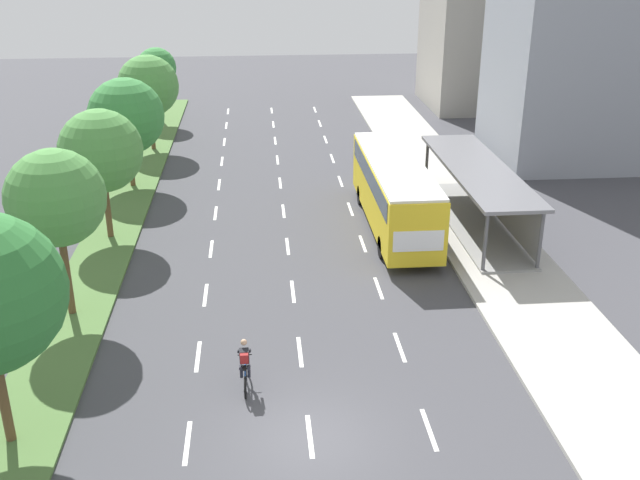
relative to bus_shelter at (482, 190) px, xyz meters
name	(u,v)px	position (x,y,z in m)	size (l,w,h in m)	color
ground_plane	(310,439)	(-9.53, -15.77, -1.87)	(140.00, 140.00, 0.00)	#424247
median_strip	(125,206)	(-17.83, 4.23, -1.81)	(2.60, 52.00, 0.12)	#4C7038
sidewalk_right	(452,196)	(-0.28, 4.23, -1.79)	(4.50, 52.00, 0.15)	#ADAAA3
lane_divider_left	(216,213)	(-13.03, 2.86, -1.86)	(0.14, 48.25, 0.01)	white
lane_divider_center	(283,211)	(-9.53, 2.86, -1.86)	(0.14, 48.25, 0.01)	white
lane_divider_right	(350,209)	(-6.03, 2.86, -1.86)	(0.14, 48.25, 0.01)	white
bus_shelter	(482,190)	(0.00, 0.00, 0.00)	(2.90, 11.97, 2.86)	gray
bus	(394,188)	(-4.28, 0.10, 0.20)	(2.54, 11.29, 3.37)	yellow
cyclist	(245,367)	(-11.39, -13.04, -1.08)	(0.46, 1.82, 1.71)	black
median_tree_second	(56,198)	(-17.95, -7.64, 2.83)	(3.55, 3.55, 6.36)	brown
median_tree_third	(101,151)	(-17.81, -0.09, 2.40)	(3.79, 3.79, 6.05)	brown
median_tree_fourth	(126,116)	(-17.86, 7.46, 2.21)	(4.16, 4.16, 6.05)	brown
median_tree_fifth	(148,86)	(-17.60, 15.01, 2.39)	(3.90, 3.90, 6.09)	brown
median_tree_farthest	(156,68)	(-17.96, 22.56, 2.25)	(2.89, 2.89, 5.46)	brown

